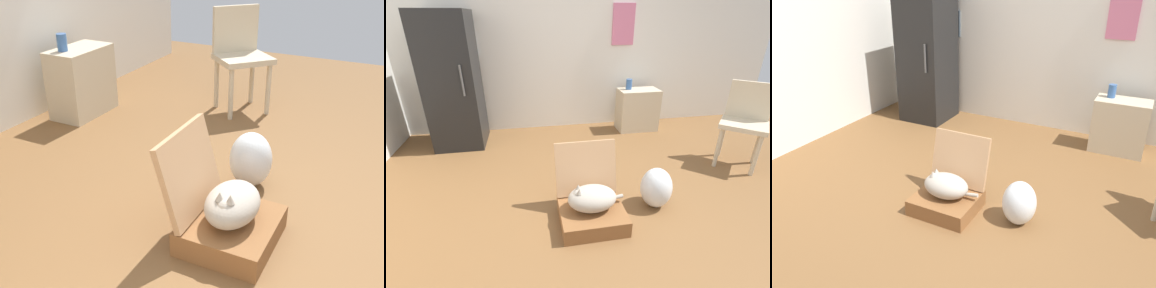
% 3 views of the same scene
% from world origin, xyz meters
% --- Properties ---
extents(ground_plane, '(7.68, 7.68, 0.00)m').
position_xyz_m(ground_plane, '(0.00, 0.00, 0.00)').
color(ground_plane, brown).
rests_on(ground_plane, ground).
extents(wall_back, '(6.40, 0.15, 2.60)m').
position_xyz_m(wall_back, '(-0.00, 2.26, 1.30)').
color(wall_back, silver).
rests_on(wall_back, ground).
extents(suitcase_base, '(0.53, 0.48, 0.14)m').
position_xyz_m(suitcase_base, '(-0.22, -0.08, 0.07)').
color(suitcase_base, brown).
rests_on(suitcase_base, ground).
extents(suitcase_lid, '(0.53, 0.16, 0.47)m').
position_xyz_m(suitcase_lid, '(-0.22, 0.18, 0.37)').
color(suitcase_lid, tan).
rests_on(suitcase_lid, suitcase_base).
extents(cat, '(0.48, 0.28, 0.22)m').
position_xyz_m(cat, '(-0.23, -0.08, 0.24)').
color(cat, '#B2A899').
rests_on(cat, suitcase_base).
extents(plastic_bag_white, '(0.28, 0.28, 0.38)m').
position_xyz_m(plastic_bag_white, '(0.39, 0.04, 0.19)').
color(plastic_bag_white, silver).
rests_on(plastic_bag_white, ground).
extents(refrigerator, '(0.60, 0.66, 1.65)m').
position_xyz_m(refrigerator, '(-1.58, 1.80, 0.83)').
color(refrigerator, black).
rests_on(refrigerator, ground).
extents(side_table, '(0.58, 0.34, 0.61)m').
position_xyz_m(side_table, '(0.92, 1.85, 0.30)').
color(side_table, beige).
rests_on(side_table, ground).
extents(vase_tall, '(0.09, 0.09, 0.15)m').
position_xyz_m(vase_tall, '(0.77, 1.89, 0.68)').
color(vase_tall, '#38609E').
rests_on(vase_tall, side_table).
extents(chair, '(0.61, 0.61, 0.93)m').
position_xyz_m(chair, '(1.67, 0.63, 0.53)').
color(chair, beige).
rests_on(chair, ground).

